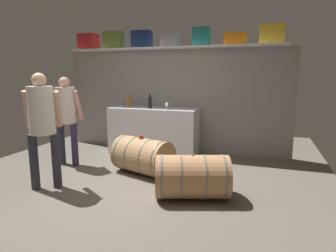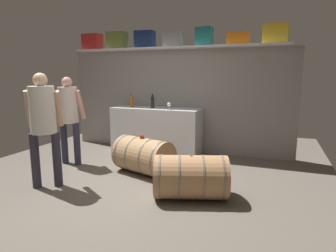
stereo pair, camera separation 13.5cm
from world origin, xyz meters
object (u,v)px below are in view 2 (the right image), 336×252
(toolcase_navy, at_px, (145,39))
(toolcase_grey, at_px, (173,39))
(wine_barrel_near, at_px, (144,156))
(winemaker_pouring, at_px, (69,111))
(wine_bottle_dark, at_px, (153,102))
(wine_bottle_amber, at_px, (131,101))
(work_cabinet, at_px, (156,130))
(wine_barrel_far, at_px, (191,177))
(toolcase_orange, at_px, (238,39))
(wine_glass, at_px, (169,105))
(tasting_cup, at_px, (142,136))
(toolcase_teal, at_px, (204,37))
(toolcase_red, at_px, (92,42))
(toolcase_yellow, at_px, (275,33))
(visitor_tasting, at_px, (43,118))
(toolcase_olive, at_px, (117,41))

(toolcase_navy, xyz_separation_m, toolcase_grey, (0.61, 0.00, -0.02))
(wine_barrel_near, xyz_separation_m, winemaker_pouring, (-1.45, 0.00, 0.66))
(wine_bottle_dark, xyz_separation_m, winemaker_pouring, (-1.11, -1.15, -0.11))
(wine_barrel_near, height_order, winemaker_pouring, winemaker_pouring)
(wine_bottle_amber, bearing_deg, work_cabinet, 11.38)
(toolcase_grey, xyz_separation_m, wine_barrel_far, (1.01, -2.14, -2.00))
(toolcase_orange, xyz_separation_m, wine_glass, (-1.21, -0.39, -1.22))
(toolcase_grey, height_order, wine_glass, toolcase_grey)
(tasting_cup, bearing_deg, toolcase_orange, 48.77)
(toolcase_teal, distance_m, wine_glass, 1.46)
(toolcase_red, distance_m, toolcase_teal, 2.52)
(toolcase_grey, xyz_separation_m, wine_glass, (0.07, -0.39, -1.26))
(toolcase_red, bearing_deg, tasting_cup, -35.43)
(toolcase_navy, height_order, tasting_cup, toolcase_navy)
(wine_bottle_amber, bearing_deg, wine_barrel_near, -54.99)
(toolcase_yellow, xyz_separation_m, tasting_cup, (-1.92, -1.46, -1.70))
(wine_bottle_amber, xyz_separation_m, visitor_tasting, (-0.25, -2.16, -0.06))
(tasting_cup, xyz_separation_m, winemaker_pouring, (-1.42, 0.00, 0.35))
(toolcase_red, bearing_deg, toolcase_yellow, 2.55)
(tasting_cup, bearing_deg, toolcase_yellow, 37.24)
(toolcase_red, xyz_separation_m, wine_glass, (1.95, -0.39, -1.28))
(toolcase_grey, height_order, wine_bottle_dark, toolcase_grey)
(toolcase_yellow, relative_size, winemaker_pouring, 0.27)
(toolcase_yellow, bearing_deg, toolcase_olive, -175.74)
(wine_barrel_near, bearing_deg, toolcase_grey, 108.52)
(toolcase_orange, bearing_deg, winemaker_pouring, -156.06)
(toolcase_olive, bearing_deg, toolcase_orange, -0.38)
(toolcase_olive, relative_size, wine_bottle_dark, 1.38)
(winemaker_pouring, bearing_deg, wine_bottle_amber, 61.59)
(toolcase_red, distance_m, wine_glass, 2.36)
(work_cabinet, relative_size, wine_barrel_far, 1.69)
(toolcase_red, distance_m, toolcase_orange, 3.16)
(wine_barrel_far, distance_m, winemaker_pouring, 2.62)
(wine_barrel_far, distance_m, visitor_tasting, 2.19)
(toolcase_grey, relative_size, wine_barrel_near, 0.32)
(toolcase_olive, relative_size, wine_glass, 2.95)
(work_cabinet, relative_size, winemaker_pouring, 1.16)
(toolcase_navy, xyz_separation_m, winemaker_pouring, (-0.82, -1.46, -1.35))
(toolcase_navy, distance_m, wine_barrel_near, 2.57)
(toolcase_navy, distance_m, winemaker_pouring, 2.15)
(toolcase_olive, height_order, wine_glass, toolcase_olive)
(toolcase_navy, bearing_deg, visitor_tasting, -103.82)
(toolcase_teal, distance_m, toolcase_yellow, 1.28)
(wine_glass, bearing_deg, wine_barrel_near, -92.57)
(toolcase_orange, bearing_deg, wine_glass, -166.64)
(visitor_tasting, bearing_deg, wine_bottle_dark, 39.46)
(wine_bottle_amber, bearing_deg, toolcase_navy, 61.04)
(tasting_cup, relative_size, winemaker_pouring, 0.04)
(work_cabinet, relative_size, visitor_tasting, 1.12)
(toolcase_navy, xyz_separation_m, wine_bottle_dark, (0.29, -0.31, -1.25))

